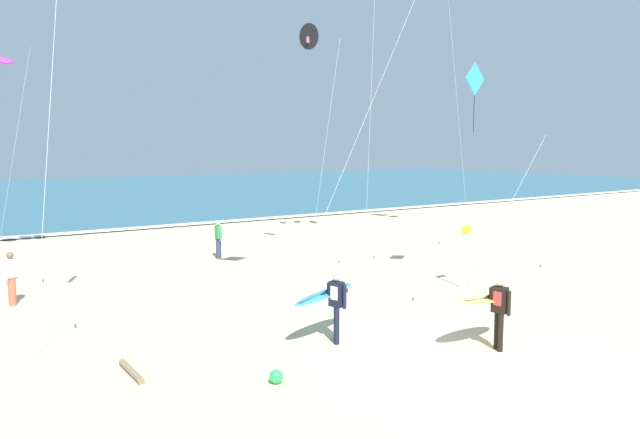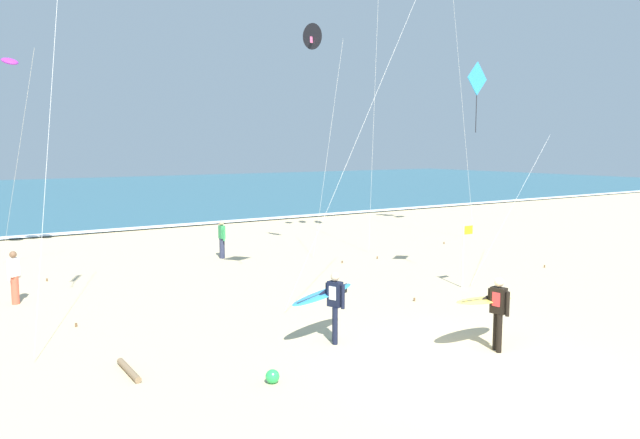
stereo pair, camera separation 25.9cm
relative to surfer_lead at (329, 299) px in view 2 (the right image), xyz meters
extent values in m
plane|color=#D1BA8E|center=(1.70, -2.89, -1.04)|extent=(160.00, 160.00, 0.00)
cube|color=#2D6075|center=(1.70, 52.06, -1.00)|extent=(160.00, 60.00, 0.08)
cube|color=white|center=(1.70, 22.36, -0.96)|extent=(160.00, 1.04, 0.01)
cylinder|color=black|center=(-0.02, -0.27, -0.60)|extent=(0.13, 0.13, 0.88)
cylinder|color=black|center=(0.13, -0.05, -0.60)|extent=(0.13, 0.13, 0.88)
cube|color=black|center=(0.05, -0.16, 0.14)|extent=(0.30, 0.39, 0.60)
cube|color=white|center=(-0.05, -0.19, 0.18)|extent=(0.07, 0.19, 0.32)
sphere|color=beige|center=(0.05, -0.16, 0.56)|extent=(0.21, 0.21, 0.21)
cylinder|color=black|center=(0.13, -0.38, 0.10)|extent=(0.09, 0.09, 0.56)
cylinder|color=black|center=(-0.02, 0.06, 0.25)|extent=(0.09, 0.09, 0.26)
cylinder|color=black|center=(-0.11, 0.13, 0.12)|extent=(0.26, 0.16, 0.14)
ellipsoid|color=#3399D8|center=(-0.06, 0.18, 0.08)|extent=(2.25, 1.17, 0.19)
cube|color=#333333|center=(-0.06, 0.18, 0.11)|extent=(1.85, 0.64, 0.12)
cube|color=#262628|center=(0.82, 0.48, 0.01)|extent=(0.12, 0.05, 0.14)
cylinder|color=black|center=(2.74, -2.79, -0.60)|extent=(0.13, 0.13, 0.88)
cylinder|color=black|center=(2.84, -2.61, -0.60)|extent=(0.13, 0.13, 0.88)
cube|color=black|center=(2.79, -2.70, 0.14)|extent=(0.25, 0.37, 0.60)
cube|color=red|center=(2.69, -2.71, 0.18)|extent=(0.04, 0.20, 0.32)
sphere|color=beige|center=(2.79, -2.70, 0.56)|extent=(0.21, 0.21, 0.21)
cylinder|color=black|center=(2.82, -2.93, 0.10)|extent=(0.09, 0.09, 0.56)
cylinder|color=black|center=(2.76, -2.47, 0.25)|extent=(0.09, 0.09, 0.26)
cylinder|color=black|center=(2.68, -2.39, 0.12)|extent=(0.26, 0.12, 0.14)
ellipsoid|color=#EFD14C|center=(2.74, -2.34, 0.08)|extent=(2.12, 0.88, 0.26)
cube|color=#333333|center=(2.74, -2.34, 0.11)|extent=(1.79, 0.29, 0.18)
cube|color=#262628|center=(3.59, -2.22, 0.01)|extent=(0.12, 0.03, 0.14)
cube|color=#2D99DB|center=(7.12, 2.07, 5.74)|extent=(1.04, 0.19, 1.05)
cylinder|color=black|center=(7.12, 2.07, 4.63)|extent=(0.02, 0.02, 1.18)
cylinder|color=silver|center=(9.55, 2.43, 1.55)|extent=(4.87, 0.74, 4.99)
cylinder|color=brown|center=(11.98, 2.80, -0.99)|extent=(0.06, 0.06, 0.10)
cone|color=black|center=(5.60, 9.33, 7.96)|extent=(0.48, 1.04, 1.03)
cube|color=pink|center=(5.60, 9.33, 7.82)|extent=(0.36, 0.12, 0.24)
cylinder|color=silver|center=(5.80, 8.59, 3.38)|extent=(0.42, 1.50, 8.64)
cylinder|color=brown|center=(6.01, 7.84, -0.99)|extent=(0.06, 0.06, 0.10)
ellipsoid|color=purple|center=(-4.59, 15.67, 6.94)|extent=(0.75, 1.01, 0.47)
cylinder|color=silver|center=(-4.87, 13.17, 2.95)|extent=(0.87, 4.74, 7.79)
cylinder|color=brown|center=(-4.44, 10.81, -0.99)|extent=(0.06, 0.06, 0.10)
cylinder|color=silver|center=(8.10, 8.51, 5.63)|extent=(0.64, 1.38, 13.14)
cylinder|color=brown|center=(7.79, 7.83, -0.99)|extent=(0.06, 0.06, 0.10)
cylinder|color=silver|center=(14.14, 9.30, 5.34)|extent=(2.50, 0.43, 12.58)
cylinder|color=brown|center=(12.90, 9.09, -0.99)|extent=(0.06, 0.06, 0.10)
cylinder|color=silver|center=(-5.48, 3.42, 3.40)|extent=(1.37, 2.33, 8.69)
cylinder|color=brown|center=(-4.80, 4.58, -0.99)|extent=(0.06, 0.06, 0.10)
cylinder|color=silver|center=(2.31, 2.19, 3.55)|extent=(3.99, 0.93, 8.99)
cylinder|color=brown|center=(4.30, 1.73, -0.99)|extent=(0.06, 0.06, 0.10)
cylinder|color=#2D334C|center=(2.47, 11.50, -0.62)|extent=(0.22, 0.22, 0.84)
cube|color=#339351|center=(2.47, 11.50, 0.07)|extent=(0.18, 0.32, 0.54)
sphere|color=tan|center=(2.47, 11.50, 0.45)|extent=(0.20, 0.20, 0.20)
cylinder|color=#339351|center=(2.47, 11.29, -0.03)|extent=(0.08, 0.08, 0.50)
cylinder|color=#339351|center=(2.46, 11.71, -0.03)|extent=(0.08, 0.08, 0.50)
cylinder|color=#D8593F|center=(-5.77, 8.00, -0.62)|extent=(0.22, 0.22, 0.84)
cube|color=white|center=(-5.77, 8.00, 0.07)|extent=(0.36, 0.35, 0.54)
sphere|color=brown|center=(-5.77, 8.00, 0.45)|extent=(0.20, 0.20, 0.20)
cylinder|color=white|center=(-5.93, 7.86, -0.03)|extent=(0.08, 0.08, 0.50)
cylinder|color=white|center=(-5.62, 8.14, -0.03)|extent=(0.08, 0.08, 0.50)
cylinder|color=silver|center=(6.86, 2.22, 0.01)|extent=(0.05, 0.05, 2.10)
cube|color=yellow|center=(7.08, 2.22, 0.86)|extent=(0.40, 0.02, 0.28)
sphere|color=green|center=(-2.42, -1.55, -0.90)|extent=(0.28, 0.28, 0.28)
cylinder|color=#846B4C|center=(-4.62, 0.55, -0.97)|extent=(0.15, 1.31, 0.14)
camera|label=1|loc=(-8.26, -11.57, 3.59)|focal=34.37mm
camera|label=2|loc=(-8.05, -11.72, 3.59)|focal=34.37mm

